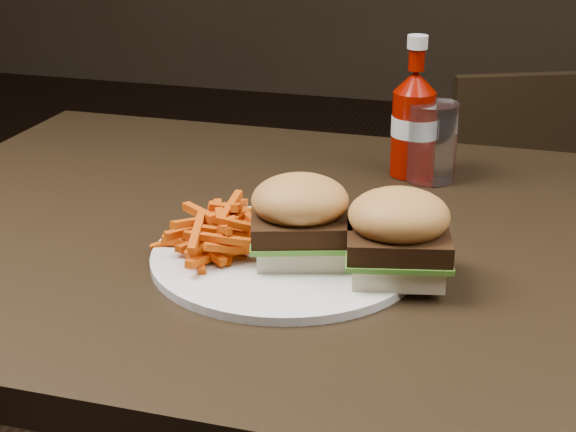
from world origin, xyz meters
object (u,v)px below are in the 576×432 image
(tumbler, at_px, (432,142))
(chair_far, at_px, (497,237))
(plate, at_px, (285,257))
(ketchup_bottle, at_px, (413,134))
(dining_table, at_px, (346,249))

(tumbler, bearing_deg, chair_far, 82.22)
(plate, height_order, ketchup_bottle, ketchup_bottle)
(dining_table, height_order, plate, plate)
(dining_table, relative_size, chair_far, 3.36)
(chair_far, bearing_deg, plate, 53.45)
(ketchup_bottle, height_order, tumbler, ketchup_bottle)
(chair_far, bearing_deg, dining_table, 55.32)
(chair_far, xyz_separation_m, tumbler, (-0.08, -0.59, 0.38))
(ketchup_bottle, bearing_deg, plate, -104.90)
(dining_table, bearing_deg, chair_far, 79.62)
(dining_table, distance_m, plate, 0.11)
(dining_table, distance_m, ketchup_bottle, 0.25)
(chair_far, height_order, ketchup_bottle, ketchup_bottle)
(tumbler, bearing_deg, plate, -110.23)
(plate, bearing_deg, tumbler, 69.77)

